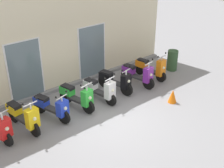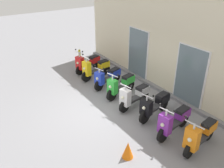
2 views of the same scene
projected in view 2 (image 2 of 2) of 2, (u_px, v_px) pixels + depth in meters
name	position (u px, v px, depth m)	size (l,w,h in m)	color
ground_plane	(102.00, 109.00, 8.93)	(40.00, 40.00, 0.00)	gray
storefront_facade	(166.00, 43.00, 9.53)	(10.68, 0.50, 4.15)	beige
scooter_red	(88.00, 62.00, 11.81)	(0.75, 1.58, 1.25)	black
scooter_yellow	(95.00, 68.00, 11.10)	(0.61, 1.66, 1.27)	black
scooter_blue	(108.00, 77.00, 10.40)	(0.74, 1.58, 1.10)	black
scooter_green	(121.00, 85.00, 9.64)	(0.72, 1.59, 1.22)	black
scooter_white	(134.00, 96.00, 8.89)	(0.64, 1.56, 1.19)	black
scooter_black	(155.00, 105.00, 8.33)	(0.67, 1.64, 1.17)	black
scooter_purple	(174.00, 121.00, 7.45)	(0.62, 1.62, 1.24)	black
scooter_orange	(200.00, 135.00, 6.86)	(0.64, 1.56, 1.23)	black
traffic_cone	(128.00, 150.00, 6.64)	(0.32, 0.32, 0.52)	orange
curb_bollard	(80.00, 56.00, 12.95)	(0.12, 0.12, 0.70)	yellow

